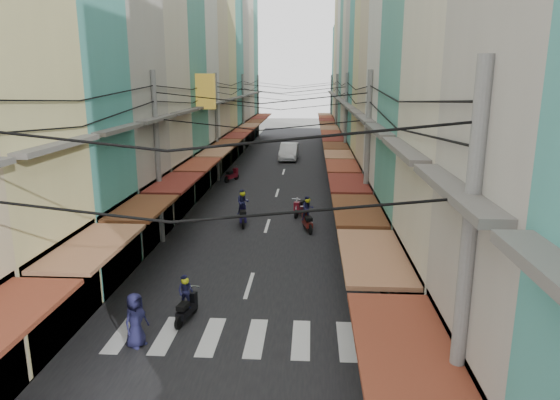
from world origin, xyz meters
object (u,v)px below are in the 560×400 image
at_px(white_car, 289,160).
at_px(market_umbrella, 442,310).
at_px(bicycle, 453,302).
at_px(traffic_sign, 384,226).

bearing_deg(white_car, market_umbrella, -79.92).
bearing_deg(bicycle, white_car, -4.71).
distance_m(market_umbrella, traffic_sign, 6.95).
bearing_deg(traffic_sign, bicycle, -34.56).
xyz_separation_m(market_umbrella, traffic_sign, (-0.46, 6.94, 0.07)).
height_order(market_umbrella, traffic_sign, traffic_sign).
bearing_deg(white_car, bicycle, -75.26).
relative_size(white_car, market_umbrella, 2.21).
relative_size(bicycle, market_umbrella, 0.59).
xyz_separation_m(white_car, market_umbrella, (5.45, -36.99, 2.25)).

